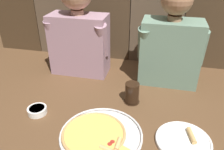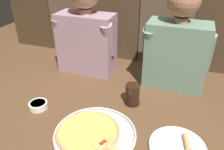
{
  "view_description": "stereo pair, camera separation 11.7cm",
  "coord_description": "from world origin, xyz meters",
  "px_view_note": "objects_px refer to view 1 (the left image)",
  "views": [
    {
      "loc": [
        0.24,
        -0.9,
        0.75
      ],
      "look_at": [
        0.0,
        0.1,
        0.18
      ],
      "focal_mm": 36.51,
      "sensor_mm": 36.0,
      "label": 1
    },
    {
      "loc": [
        0.35,
        -0.87,
        0.75
      ],
      "look_at": [
        0.0,
        0.1,
        0.18
      ],
      "focal_mm": 36.51,
      "sensor_mm": 36.0,
      "label": 2
    }
  ],
  "objects_px": {
    "pizza_tray": "(98,135)",
    "diner_right": "(172,39)",
    "dinner_plate": "(184,141)",
    "diner_left": "(78,28)",
    "dipping_bowl": "(37,110)",
    "drinking_glass": "(132,93)"
  },
  "relations": [
    {
      "from": "drinking_glass",
      "to": "pizza_tray",
      "type": "bearing_deg",
      "value": -109.38
    },
    {
      "from": "pizza_tray",
      "to": "dipping_bowl",
      "type": "height_order",
      "value": "dipping_bowl"
    },
    {
      "from": "pizza_tray",
      "to": "diner_left",
      "type": "height_order",
      "value": "diner_left"
    },
    {
      "from": "dipping_bowl",
      "to": "diner_right",
      "type": "height_order",
      "value": "diner_right"
    },
    {
      "from": "dipping_bowl",
      "to": "diner_right",
      "type": "bearing_deg",
      "value": 37.33
    },
    {
      "from": "dinner_plate",
      "to": "dipping_bowl",
      "type": "bearing_deg",
      "value": 176.93
    },
    {
      "from": "pizza_tray",
      "to": "drinking_glass",
      "type": "relative_size",
      "value": 3.27
    },
    {
      "from": "dipping_bowl",
      "to": "diner_left",
      "type": "height_order",
      "value": "diner_left"
    },
    {
      "from": "dinner_plate",
      "to": "diner_left",
      "type": "height_order",
      "value": "diner_left"
    },
    {
      "from": "diner_right",
      "to": "pizza_tray",
      "type": "bearing_deg",
      "value": -116.42
    },
    {
      "from": "pizza_tray",
      "to": "drinking_glass",
      "type": "height_order",
      "value": "drinking_glass"
    },
    {
      "from": "dinner_plate",
      "to": "diner_left",
      "type": "bearing_deg",
      "value": 141.45
    },
    {
      "from": "diner_left",
      "to": "pizza_tray",
      "type": "bearing_deg",
      "value": -63.47
    },
    {
      "from": "pizza_tray",
      "to": "dipping_bowl",
      "type": "xyz_separation_m",
      "value": [
        -0.36,
        0.09,
        0.01
      ]
    },
    {
      "from": "dinner_plate",
      "to": "drinking_glass",
      "type": "height_order",
      "value": "drinking_glass"
    },
    {
      "from": "pizza_tray",
      "to": "diner_right",
      "type": "bearing_deg",
      "value": 63.58
    },
    {
      "from": "drinking_glass",
      "to": "diner_right",
      "type": "xyz_separation_m",
      "value": [
        0.18,
        0.28,
        0.23
      ]
    },
    {
      "from": "dipping_bowl",
      "to": "diner_right",
      "type": "distance_m",
      "value": 0.86
    },
    {
      "from": "drinking_glass",
      "to": "diner_right",
      "type": "distance_m",
      "value": 0.41
    },
    {
      "from": "dipping_bowl",
      "to": "drinking_glass",
      "type": "bearing_deg",
      "value": 24.58
    },
    {
      "from": "diner_left",
      "to": "diner_right",
      "type": "height_order",
      "value": "diner_left"
    },
    {
      "from": "drinking_glass",
      "to": "diner_right",
      "type": "relative_size",
      "value": 0.19
    }
  ]
}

